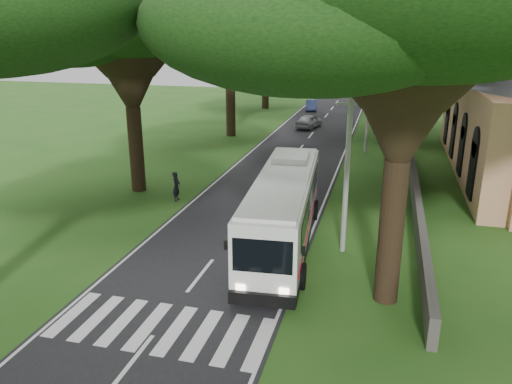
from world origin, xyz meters
name	(u,v)px	position (x,y,z in m)	size (l,w,h in m)	color
ground	(182,299)	(0.00, 0.00, 0.00)	(140.00, 140.00, 0.00)	#224F16
road	(298,151)	(0.00, 25.00, 0.01)	(8.00, 120.00, 0.04)	black
crosswalk	(159,328)	(0.00, -2.00, 0.00)	(8.00, 3.00, 0.01)	silver
property_wall	(410,154)	(9.00, 24.00, 0.60)	(0.35, 50.00, 1.20)	#383533
pole_near	(347,164)	(5.50, 6.00, 4.18)	(1.60, 0.24, 8.00)	gray
pole_mid	(369,102)	(5.50, 26.00, 4.18)	(1.60, 0.24, 8.00)	gray
pole_far	(377,80)	(5.50, 46.00, 4.18)	(1.60, 0.24, 8.00)	gray
tree_l_mida	(126,15)	(-8.00, 12.00, 10.60)	(12.81, 12.81, 13.48)	black
tree_l_far	(266,21)	(-8.50, 48.00, 10.77)	(12.68, 12.68, 13.63)	black
tree_r_mida	(412,5)	(8.00, 20.00, 11.27)	(14.36, 14.36, 14.43)	black
tree_r_midb	(402,2)	(7.50, 38.00, 12.29)	(14.96, 14.96, 15.58)	black
tree_r_far	(407,22)	(8.50, 56.00, 10.68)	(13.13, 13.13, 13.62)	black
coach_bus	(283,208)	(2.70, 5.88, 1.88)	(3.50, 12.02, 3.50)	white
distant_car_a	(309,121)	(-0.80, 35.65, 0.74)	(1.68, 4.19, 1.43)	#99989D
distant_car_b	(311,105)	(-2.36, 47.45, 0.68)	(1.37, 3.93, 1.30)	#21294E
pedestrian	(176,186)	(-4.81, 10.68, 0.89)	(0.65, 0.43, 1.78)	black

